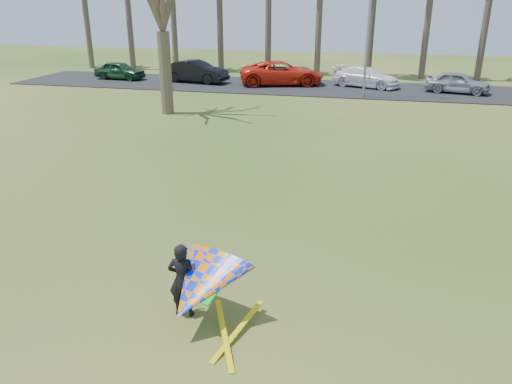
% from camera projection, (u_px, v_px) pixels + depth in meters
% --- Properties ---
extents(ground, '(100.00, 100.00, 0.00)m').
position_uv_depth(ground, '(236.00, 267.00, 11.41)').
color(ground, '#1D4B10').
rests_on(ground, ground).
extents(parking_strip, '(46.00, 7.00, 0.06)m').
position_uv_depth(parking_strip, '(335.00, 88.00, 34.06)').
color(parking_strip, black).
rests_on(parking_strip, ground).
extents(streetlight, '(2.28, 0.18, 8.00)m').
position_uv_depth(streetlight, '(372.00, 22.00, 29.26)').
color(streetlight, gray).
rests_on(streetlight, ground).
extents(car_0, '(3.97, 1.88, 1.31)m').
position_uv_depth(car_0, '(120.00, 70.00, 37.52)').
color(car_0, '#1A4122').
rests_on(car_0, parking_strip).
extents(car_1, '(4.93, 2.38, 1.56)m').
position_uv_depth(car_1, '(196.00, 71.00, 36.04)').
color(car_1, black).
rests_on(car_1, parking_strip).
extents(car_2, '(6.39, 4.29, 1.63)m').
position_uv_depth(car_2, '(282.00, 73.00, 35.04)').
color(car_2, red).
rests_on(car_2, parking_strip).
extents(car_3, '(4.99, 3.37, 1.34)m').
position_uv_depth(car_3, '(366.00, 77.00, 34.21)').
color(car_3, white).
rests_on(car_3, parking_strip).
extents(car_4, '(4.23, 2.46, 1.35)m').
position_uv_depth(car_4, '(458.00, 82.00, 32.01)').
color(car_4, gray).
rests_on(car_4, parking_strip).
extents(kite_flyer, '(2.13, 2.39, 2.02)m').
position_uv_depth(kite_flyer, '(199.00, 285.00, 9.13)').
color(kite_flyer, black).
rests_on(kite_flyer, ground).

